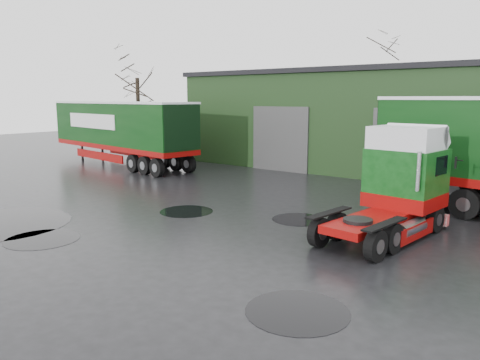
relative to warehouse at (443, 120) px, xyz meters
name	(u,v)px	position (x,y,z in m)	size (l,w,h in m)	color
ground	(198,241)	(-2.00, -20.00, -3.16)	(100.00, 100.00, 0.00)	black
warehouse	(443,120)	(0.00, 0.00, 0.00)	(32.40, 12.40, 6.30)	black
hero_tractor	(382,184)	(2.50, -16.22, -1.34)	(2.48, 5.84, 3.63)	#0E4714
trailer_left	(120,133)	(-18.00, -10.48, -0.99)	(2.85, 13.94, 4.33)	silver
tree_left	(138,102)	(-19.00, -8.00, 1.09)	(4.40, 4.40, 8.50)	black
tree_back_a	(380,95)	(-8.00, 10.00, 1.59)	(4.40, 4.40, 9.50)	black
puddle_0	(42,239)	(-6.14, -22.96, -3.15)	(2.37, 2.37, 0.01)	black
puddle_1	(299,219)	(-0.87, -15.67, -3.15)	(2.01, 2.01, 0.01)	black
puddle_3	(297,311)	(3.10, -22.37, -3.15)	(2.27, 2.27, 0.01)	black
puddle_4	(186,211)	(-5.10, -17.37, -3.15)	(2.15, 2.15, 0.01)	black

